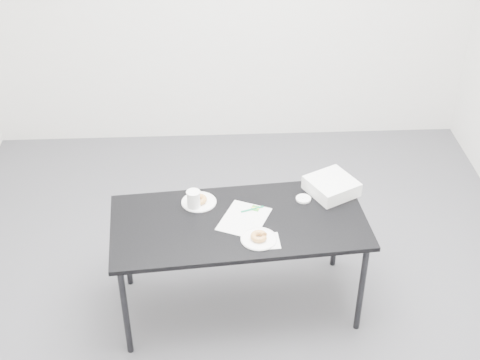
{
  "coord_description": "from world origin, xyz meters",
  "views": [
    {
      "loc": [
        -0.16,
        -3.13,
        3.05
      ],
      "look_at": [
        -0.0,
        0.02,
        0.87
      ],
      "focal_mm": 50.0,
      "sensor_mm": 36.0,
      "label": 1
    }
  ],
  "objects_px": {
    "scorecard": "(244,219)",
    "donut_far": "(199,199)",
    "pen": "(252,209)",
    "donut_near": "(259,236)",
    "table": "(239,227)",
    "plate_near": "(259,239)",
    "bakery_box": "(331,186)",
    "plate_far": "(199,202)",
    "coffee_cup": "(194,200)"
  },
  "relations": [
    {
      "from": "donut_near",
      "to": "plate_near",
      "type": "bearing_deg",
      "value": 180.0
    },
    {
      "from": "table",
      "to": "pen",
      "type": "height_order",
      "value": "pen"
    },
    {
      "from": "donut_far",
      "to": "coffee_cup",
      "type": "relative_size",
      "value": 0.84
    },
    {
      "from": "scorecard",
      "to": "donut_far",
      "type": "xyz_separation_m",
      "value": [
        -0.26,
        0.18,
        0.02
      ]
    },
    {
      "from": "plate_near",
      "to": "donut_near",
      "type": "relative_size",
      "value": 2.13
    },
    {
      "from": "coffee_cup",
      "to": "donut_near",
      "type": "bearing_deg",
      "value": -40.91
    },
    {
      "from": "table",
      "to": "scorecard",
      "type": "relative_size",
      "value": 5.01
    },
    {
      "from": "plate_far",
      "to": "plate_near",
      "type": "bearing_deg",
      "value": -47.59
    },
    {
      "from": "pen",
      "to": "donut_far",
      "type": "distance_m",
      "value": 0.33
    },
    {
      "from": "table",
      "to": "pen",
      "type": "distance_m",
      "value": 0.14
    },
    {
      "from": "plate_near",
      "to": "donut_far",
      "type": "relative_size",
      "value": 2.08
    },
    {
      "from": "plate_near",
      "to": "bakery_box",
      "type": "xyz_separation_m",
      "value": [
        0.47,
        0.43,
        0.04
      ]
    },
    {
      "from": "plate_near",
      "to": "donut_near",
      "type": "bearing_deg",
      "value": 0.0
    },
    {
      "from": "donut_near",
      "to": "plate_far",
      "type": "height_order",
      "value": "donut_near"
    },
    {
      "from": "plate_far",
      "to": "donut_far",
      "type": "relative_size",
      "value": 2.13
    },
    {
      "from": "table",
      "to": "donut_near",
      "type": "height_order",
      "value": "donut_near"
    },
    {
      "from": "coffee_cup",
      "to": "pen",
      "type": "bearing_deg",
      "value": -6.91
    },
    {
      "from": "plate_near",
      "to": "donut_near",
      "type": "height_order",
      "value": "donut_near"
    },
    {
      "from": "scorecard",
      "to": "donut_near",
      "type": "height_order",
      "value": "donut_near"
    },
    {
      "from": "table",
      "to": "coffee_cup",
      "type": "bearing_deg",
      "value": 147.35
    },
    {
      "from": "table",
      "to": "plate_far",
      "type": "height_order",
      "value": "plate_far"
    },
    {
      "from": "pen",
      "to": "donut_near",
      "type": "relative_size",
      "value": 1.48
    },
    {
      "from": "pen",
      "to": "bakery_box",
      "type": "relative_size",
      "value": 0.54
    },
    {
      "from": "plate_far",
      "to": "donut_far",
      "type": "height_order",
      "value": "donut_far"
    },
    {
      "from": "plate_far",
      "to": "scorecard",
      "type": "bearing_deg",
      "value": -34.13
    },
    {
      "from": "plate_near",
      "to": "pen",
      "type": "bearing_deg",
      "value": 94.06
    },
    {
      "from": "pen",
      "to": "plate_near",
      "type": "distance_m",
      "value": 0.27
    },
    {
      "from": "plate_far",
      "to": "bakery_box",
      "type": "relative_size",
      "value": 0.8
    },
    {
      "from": "donut_near",
      "to": "donut_far",
      "type": "height_order",
      "value": "donut_near"
    },
    {
      "from": "donut_near",
      "to": "coffee_cup",
      "type": "bearing_deg",
      "value": 139.09
    },
    {
      "from": "scorecard",
      "to": "bakery_box",
      "type": "xyz_separation_m",
      "value": [
        0.55,
        0.24,
        0.04
      ]
    },
    {
      "from": "scorecard",
      "to": "donut_near",
      "type": "relative_size",
      "value": 3.18
    },
    {
      "from": "pen",
      "to": "bakery_box",
      "type": "xyz_separation_m",
      "value": [
        0.49,
        0.16,
        0.04
      ]
    },
    {
      "from": "donut_far",
      "to": "plate_far",
      "type": "bearing_deg",
      "value": 0.0
    },
    {
      "from": "pen",
      "to": "scorecard",
      "type": "bearing_deg",
      "value": -140.78
    },
    {
      "from": "pen",
      "to": "plate_near",
      "type": "bearing_deg",
      "value": -104.74
    },
    {
      "from": "table",
      "to": "coffee_cup",
      "type": "height_order",
      "value": "coffee_cup"
    },
    {
      "from": "donut_near",
      "to": "bakery_box",
      "type": "distance_m",
      "value": 0.64
    },
    {
      "from": "table",
      "to": "bakery_box",
      "type": "height_order",
      "value": "bakery_box"
    },
    {
      "from": "table",
      "to": "donut_far",
      "type": "distance_m",
      "value": 0.31
    },
    {
      "from": "scorecard",
      "to": "donut_far",
      "type": "height_order",
      "value": "donut_far"
    },
    {
      "from": "plate_far",
      "to": "coffee_cup",
      "type": "relative_size",
      "value": 1.79
    },
    {
      "from": "plate_far",
      "to": "bakery_box",
      "type": "distance_m",
      "value": 0.81
    },
    {
      "from": "scorecard",
      "to": "coffee_cup",
      "type": "bearing_deg",
      "value": -179.32
    },
    {
      "from": "plate_near",
      "to": "coffee_cup",
      "type": "xyz_separation_m",
      "value": [
        -0.36,
        0.31,
        0.05
      ]
    },
    {
      "from": "table",
      "to": "plate_near",
      "type": "relative_size",
      "value": 7.48
    },
    {
      "from": "plate_far",
      "to": "donut_near",
      "type": "bearing_deg",
      "value": -47.59
    },
    {
      "from": "plate_far",
      "to": "coffee_cup",
      "type": "xyz_separation_m",
      "value": [
        -0.03,
        -0.05,
        0.06
      ]
    },
    {
      "from": "plate_near",
      "to": "bakery_box",
      "type": "distance_m",
      "value": 0.64
    },
    {
      "from": "pen",
      "to": "donut_near",
      "type": "height_order",
      "value": "donut_near"
    }
  ]
}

